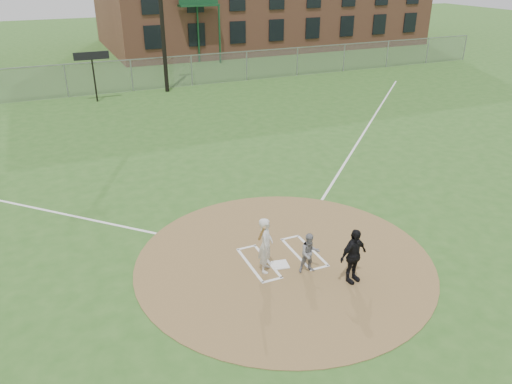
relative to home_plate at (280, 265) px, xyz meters
name	(u,v)px	position (x,y,z in m)	size (l,w,h in m)	color
ground	(284,261)	(0.21, 0.19, -0.03)	(140.00, 140.00, 0.00)	#2D581E
dirt_circle	(284,260)	(0.21, 0.19, -0.02)	(8.40, 8.40, 0.02)	olive
home_plate	(280,265)	(0.00, 0.00, 0.00)	(0.44, 0.44, 0.03)	silver
foul_line_first	(365,131)	(9.21, 9.19, -0.03)	(0.10, 24.00, 0.01)	white
catcher	(310,253)	(0.59, -0.57, 0.56)	(0.56, 0.44, 1.15)	gray
umpire	(353,256)	(1.40, -1.41, 0.75)	(0.90, 0.38, 1.54)	black
batters_boxes	(282,257)	(0.21, 0.34, -0.01)	(2.08, 1.88, 0.01)	white
batter_at_plate	(266,245)	(-0.48, -0.05, 0.79)	(0.70, 1.05, 1.78)	silver
outfield_fence	(132,75)	(0.21, 22.19, 0.98)	(56.08, 0.08, 2.03)	slate
scoreboard_sign	(92,61)	(-2.29, 20.39, 2.35)	(2.00, 0.10, 2.93)	black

